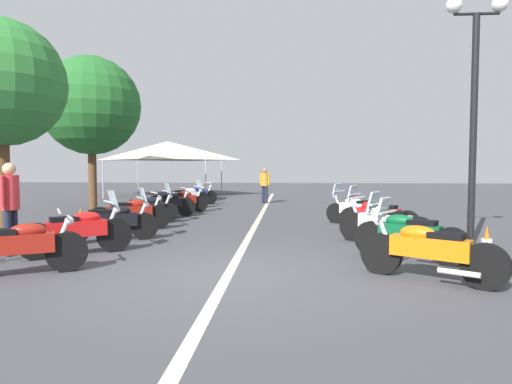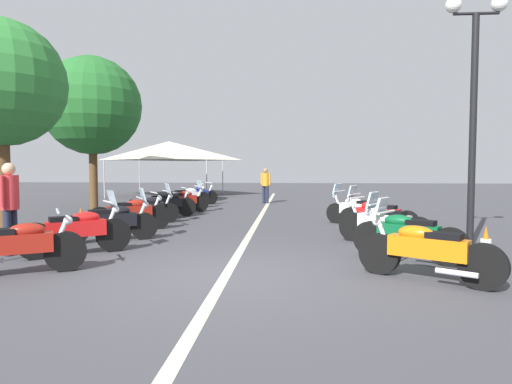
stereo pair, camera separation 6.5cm
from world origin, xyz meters
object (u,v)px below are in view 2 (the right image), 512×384
object	(u,v)px
motorcycle_left_row_6	(182,200)
motorcycle_left_row_7	(187,197)
motorcycle_left_row_3	(130,213)
event_tent	(169,151)
motorcycle_right_row_3	(377,215)
traffic_cone_2	(131,207)
motorcycle_right_row_0	(426,250)
motorcycle_right_row_2	(383,223)
bystander_0	(266,183)
motorcycle_left_row_5	(167,204)
motorcycle_left_row_2	(112,221)
roadside_tree_0	(1,84)
motorcycle_left_row_1	(78,230)
bystander_1	(10,201)
motorcycle_right_row_4	(358,209)
roadside_tree_1	(92,106)
traffic_cone_1	(81,219)
motorcycle_left_row_4	(147,208)
street_lamp_twin_globe	(474,79)
motorcycle_left_row_8	(196,195)
motorcycle_right_row_1	(406,234)
traffic_cone_0	(486,244)
motorcycle_left_row_0	(16,246)

from	to	relation	value
motorcycle_left_row_6	motorcycle_left_row_7	distance (m)	1.72
motorcycle_left_row_3	event_tent	xyz separation A→B (m)	(14.22, 2.91, 2.18)
motorcycle_right_row_3	event_tent	xyz separation A→B (m)	(14.26, 9.29, 2.18)
traffic_cone_2	motorcycle_left_row_6	bearing A→B (deg)	-50.75
motorcycle_right_row_0	traffic_cone_2	bearing A→B (deg)	-13.76
motorcycle_right_row_2	bystander_0	world-z (taller)	bystander_0
motorcycle_left_row_5	bystander_0	bearing A→B (deg)	34.35
motorcycle_left_row_2	motorcycle_left_row_6	bearing A→B (deg)	60.21
motorcycle_left_row_3	roadside_tree_0	distance (m)	4.42
motorcycle_left_row_1	bystander_1	distance (m)	1.40
traffic_cone_2	bystander_0	distance (m)	7.12
motorcycle_right_row_2	motorcycle_right_row_3	distance (m)	1.59
motorcycle_right_row_4	motorcycle_left_row_7	bearing A→B (deg)	-1.38
roadside_tree_1	traffic_cone_1	bearing A→B (deg)	-158.34
motorcycle_left_row_4	motorcycle_right_row_2	bearing A→B (deg)	-56.17
street_lamp_twin_globe	traffic_cone_2	xyz separation A→B (m)	(5.26, 9.19, -3.19)
motorcycle_right_row_4	event_tent	bearing A→B (deg)	-18.04
motorcycle_right_row_2	traffic_cone_2	world-z (taller)	motorcycle_right_row_2
motorcycle_left_row_2	motorcycle_left_row_6	xyz separation A→B (m)	(6.29, -0.03, -0.00)
motorcycle_left_row_4	street_lamp_twin_globe	distance (m)	9.14
motorcycle_left_row_5	motorcycle_left_row_8	xyz separation A→B (m)	(4.77, 0.03, -0.00)
motorcycle_right_row_4	motorcycle_right_row_3	bearing A→B (deg)	133.63
motorcycle_left_row_2	roadside_tree_0	size ratio (longest dim) A/B	0.36
roadside_tree_1	event_tent	xyz separation A→B (m)	(8.46, -0.74, -1.45)
motorcycle_right_row_4	motorcycle_right_row_1	bearing A→B (deg)	127.68
motorcycle_left_row_8	motorcycle_right_row_0	distance (m)	14.01
motorcycle_left_row_1	motorcycle_left_row_4	size ratio (longest dim) A/B	0.98
motorcycle_left_row_1	traffic_cone_2	xyz separation A→B (m)	(6.65, 1.40, -0.18)
traffic_cone_0	bystander_1	size ratio (longest dim) A/B	0.35
traffic_cone_1	bystander_0	bearing A→B (deg)	-26.00
motorcycle_left_row_5	motorcycle_left_row_7	distance (m)	3.18
motorcycle_left_row_3	street_lamp_twin_globe	distance (m)	8.70
motorcycle_right_row_4	roadside_tree_0	xyz separation A→B (m)	(-2.52, 9.02, 3.26)
motorcycle_left_row_2	motorcycle_right_row_4	size ratio (longest dim) A/B	1.08
motorcycle_right_row_0	street_lamp_twin_globe	size ratio (longest dim) A/B	0.36
event_tent	motorcycle_right_row_1	bearing A→B (deg)	-152.21
motorcycle_left_row_0	street_lamp_twin_globe	distance (m)	9.04
street_lamp_twin_globe	roadside_tree_1	bearing A→B (deg)	56.80
motorcycle_right_row_4	bystander_0	world-z (taller)	bystander_0
motorcycle_left_row_1	motorcycle_left_row_5	size ratio (longest dim) A/B	0.94
motorcycle_right_row_2	motorcycle_right_row_3	xyz separation A→B (m)	(1.58, -0.17, 0.00)
motorcycle_left_row_0	bystander_0	size ratio (longest dim) A/B	1.14
motorcycle_left_row_5	motorcycle_right_row_0	size ratio (longest dim) A/B	1.00
motorcycle_right_row_2	motorcycle_right_row_4	bearing A→B (deg)	-51.64
event_tent	bystander_1	bearing A→B (deg)	-174.16
motorcycle_left_row_0	motorcycle_right_row_0	distance (m)	6.21
roadside_tree_1	motorcycle_left_row_1	bearing A→B (deg)	-157.03
motorcycle_right_row_3	motorcycle_left_row_5	bearing A→B (deg)	6.68
motorcycle_right_row_2	traffic_cone_1	distance (m)	7.73
motorcycle_right_row_3	event_tent	size ratio (longest dim) A/B	0.29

